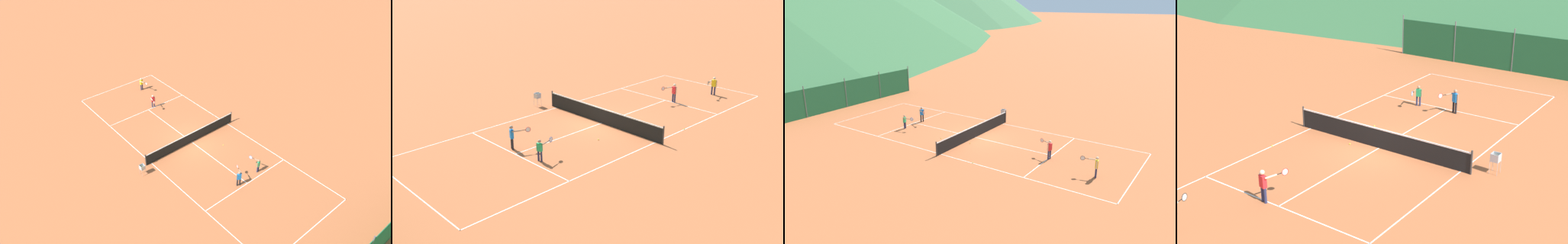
% 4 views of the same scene
% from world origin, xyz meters
% --- Properties ---
extents(ground_plane, '(600.00, 600.00, 0.00)m').
position_xyz_m(ground_plane, '(0.00, 0.00, 0.00)').
color(ground_plane, '#B25B33').
extents(court_line_markings, '(8.25, 23.85, 0.01)m').
position_xyz_m(court_line_markings, '(0.00, 0.00, 0.00)').
color(court_line_markings, white).
rests_on(court_line_markings, ground).
extents(tennis_net, '(9.18, 0.08, 1.06)m').
position_xyz_m(tennis_net, '(0.00, 0.00, 0.50)').
color(tennis_net, '#2D2D2D').
rests_on(tennis_net, ground).
extents(player_far_service, '(0.38, 1.01, 1.15)m').
position_xyz_m(player_far_service, '(-1.53, 5.94, 0.68)').
color(player_far_service, '#23284C').
rests_on(player_far_service, ground).
extents(player_far_baseline, '(0.43, 1.12, 1.32)m').
position_xyz_m(player_far_baseline, '(-1.63, -9.88, 0.77)').
color(player_far_baseline, '#23284C').
rests_on(player_far_baseline, ground).
extents(player_near_baseline, '(0.79, 0.96, 1.32)m').
position_xyz_m(player_near_baseline, '(0.61, 6.06, 0.77)').
color(player_near_baseline, black).
rests_on(player_near_baseline, ground).
extents(player_near_service, '(0.65, 1.02, 1.31)m').
position_xyz_m(player_near_service, '(-0.63, -6.43, 0.76)').
color(player_near_service, '#23284C').
rests_on(player_near_service, ground).
extents(tennis_ball_mid_court, '(0.07, 0.07, 0.07)m').
position_xyz_m(tennis_ball_mid_court, '(-1.70, 2.03, 0.03)').
color(tennis_ball_mid_court, '#CCE033').
rests_on(tennis_ball_mid_court, ground).
extents(tennis_ball_service_box, '(0.07, 0.07, 0.07)m').
position_xyz_m(tennis_ball_service_box, '(-1.32, -0.45, 0.03)').
color(tennis_ball_service_box, '#CCE033').
rests_on(tennis_ball_service_box, ground).
extents(tennis_ball_by_net_left, '(0.07, 0.07, 0.07)m').
position_xyz_m(tennis_ball_by_net_left, '(-4.09, -2.67, 0.03)').
color(tennis_ball_by_net_left, '#CCE033').
rests_on(tennis_ball_by_net_left, ground).
extents(ball_hopper, '(0.36, 0.36, 0.89)m').
position_xyz_m(ball_hopper, '(5.30, 0.66, 0.65)').
color(ball_hopper, '#B7B7BC').
rests_on(ball_hopper, ground).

